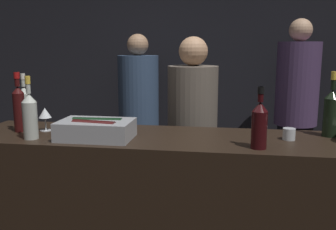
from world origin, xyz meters
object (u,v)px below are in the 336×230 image
Objects in this scene: champagne_bottle at (331,111)px; person_grey_polo at (139,111)px; red_wine_bottle_tall at (19,106)px; wine_glass at (45,114)px; ice_bin_with_bottles at (96,129)px; red_wine_bottle_black_foil at (259,123)px; white_wine_bottle at (25,103)px; rose_wine_bottle at (30,115)px; candle_votive at (289,134)px; person_blond_tee at (296,107)px; person_in_hoodie at (192,138)px.

champagne_bottle is 2.07m from person_grey_polo.
person_grey_polo is (0.35, 1.59, -0.29)m from red_wine_bottle_tall.
wine_glass is 1.58m from person_grey_polo.
person_grey_polo is at bearing 95.53° from ice_bin_with_bottles.
champagne_bottle reaches higher than red_wine_bottle_black_foil.
red_wine_bottle_tall is 0.26m from white_wine_bottle.
rose_wine_bottle is 1.05× the size of white_wine_bottle.
wine_glass is at bearing 94.17° from rose_wine_bottle.
red_wine_bottle_black_foil is (1.24, -0.00, -0.01)m from rose_wine_bottle.
candle_votive is 1.69m from white_wine_bottle.
person_blond_tee is (1.74, 1.57, -0.16)m from wine_glass.
person_grey_polo is (-1.04, 1.76, -0.27)m from red_wine_bottle_black_foil.
red_wine_bottle_black_foil is at bearing -6.70° from red_wine_bottle_tall.
candle_votive is at bearing 8.06° from rose_wine_bottle.
wine_glass is at bearing 15.78° from red_wine_bottle_tall.
wine_glass is 0.43× the size of white_wine_bottle.
ice_bin_with_bottles is 1.13× the size of red_wine_bottle_tall.
ice_bin_with_bottles is at bearing -143.96° from person_blond_tee.
candle_votive is at bearing 44.97° from person_in_hoodie.
champagne_bottle is 0.20× the size of person_blond_tee.
person_grey_polo is at bearing 77.55° from red_wine_bottle_tall.
champagne_bottle is 1.47m from person_blond_tee.
red_wine_bottle_tall reaches higher than red_wine_bottle_black_foil.
person_in_hoodie reaches higher than wine_glass.
champagne_bottle is 1.82m from red_wine_bottle_tall.
red_wine_bottle_tall reaches higher than rose_wine_bottle.
rose_wine_bottle is at bearing -45.25° from red_wine_bottle_tall.
red_wine_bottle_black_foil reaches higher than candle_votive.
red_wine_bottle_black_foil is (1.40, -0.16, -0.02)m from red_wine_bottle_tall.
person_blond_tee is 1.53m from person_grey_polo.
wine_glass is 0.32m from white_wine_bottle.
red_wine_bottle_tall is at bearing -42.17° from person_grey_polo.
person_blond_tee reaches higher than rose_wine_bottle.
person_blond_tee is (0.90, 0.95, 0.10)m from person_in_hoodie.
red_wine_bottle_tall reaches higher than wine_glass.
champagne_bottle is 1.06× the size of rose_wine_bottle.
wine_glass is 0.08× the size of person_blond_tee.
person_blond_tee is at bearing 40.61° from red_wine_bottle_tall.
rose_wine_bottle is at bearing 179.80° from red_wine_bottle_black_foil.
person_blond_tee is (0.31, 1.57, -0.09)m from candle_votive.
rose_wine_bottle is at bearing -43.42° from person_in_hoodie.
red_wine_bottle_black_foil is 1.55m from white_wine_bottle.
red_wine_bottle_tall reaches higher than ice_bin_with_bottles.
champagne_bottle is 0.22× the size of person_grey_polo.
red_wine_bottle_black_foil is at bearing -120.71° from person_blond_tee.
ice_bin_with_bottles is 1.33m from champagne_bottle.
candle_votive is 1.43m from rose_wine_bottle.
candle_votive is 1.98m from person_grey_polo.
rose_wine_bottle is at bearing -170.68° from ice_bin_with_bottles.
red_wine_bottle_black_foil is 0.18× the size of person_grey_polo.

